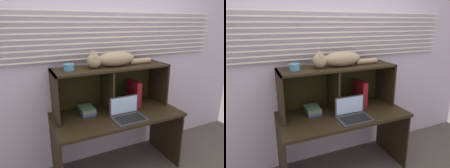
% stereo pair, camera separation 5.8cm
% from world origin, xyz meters
% --- Properties ---
extents(back_panel_with_blinds, '(4.40, 0.08, 2.50)m').
position_xyz_m(back_panel_with_blinds, '(0.00, 0.55, 1.26)').
color(back_panel_with_blinds, '#B8AEC2').
rests_on(back_panel_with_blinds, ground).
extents(desk, '(1.39, 0.67, 0.72)m').
position_xyz_m(desk, '(0.00, 0.17, 0.58)').
color(desk, black).
rests_on(desk, ground).
extents(hutch_shelf_unit, '(1.29, 0.39, 0.50)m').
position_xyz_m(hutch_shelf_unit, '(-0.01, 0.34, 1.07)').
color(hutch_shelf_unit, black).
rests_on(hutch_shelf_unit, desk).
extents(cat, '(0.77, 0.18, 0.19)m').
position_xyz_m(cat, '(0.01, 0.31, 1.30)').
color(cat, '#9A8465').
rests_on(cat, hutch_shelf_unit).
extents(laptop, '(0.34, 0.25, 0.21)m').
position_xyz_m(laptop, '(0.05, 0.03, 0.76)').
color(laptop, '#333333').
rests_on(laptop, desk).
extents(binder_upright, '(0.06, 0.24, 0.30)m').
position_xyz_m(binder_upright, '(0.29, 0.31, 0.87)').
color(binder_upright, maroon).
rests_on(binder_upright, desk).
extents(book_stack, '(0.15, 0.21, 0.08)m').
position_xyz_m(book_stack, '(-0.30, 0.31, 0.76)').
color(book_stack, '#364D77').
rests_on(book_stack, desk).
extents(small_basket, '(0.10, 0.10, 0.07)m').
position_xyz_m(small_basket, '(-0.47, 0.31, 1.25)').
color(small_basket, teal).
rests_on(small_basket, hutch_shelf_unit).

